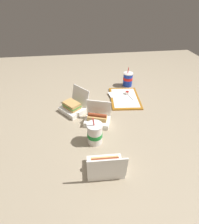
% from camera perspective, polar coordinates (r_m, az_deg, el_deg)
% --- Properties ---
extents(ground_plane, '(3.20, 3.20, 0.00)m').
position_cam_1_polar(ground_plane, '(1.36, 1.46, -2.80)').
color(ground_plane, gray).
extents(food_tray, '(0.39, 0.29, 0.01)m').
position_cam_1_polar(food_tray, '(1.63, 8.23, 4.51)').
color(food_tray, '#A56619').
rests_on(food_tray, ground_plane).
extents(ketchup_cup, '(0.04, 0.04, 0.02)m').
position_cam_1_polar(ketchup_cup, '(1.68, 9.02, 6.25)').
color(ketchup_cup, white).
rests_on(ketchup_cup, food_tray).
extents(napkin_stack, '(0.11, 0.11, 0.00)m').
position_cam_1_polar(napkin_stack, '(1.66, 4.89, 5.77)').
color(napkin_stack, white).
rests_on(napkin_stack, food_tray).
extents(plastic_fork, '(0.11, 0.03, 0.00)m').
position_cam_1_polar(plastic_fork, '(1.64, 10.21, 4.85)').
color(plastic_fork, white).
rests_on(plastic_fork, food_tray).
extents(clamshell_hotdog_left, '(0.18, 0.21, 0.17)m').
position_cam_1_polar(clamshell_hotdog_left, '(1.31, -0.65, -2.19)').
color(clamshell_hotdog_left, white).
rests_on(clamshell_hotdog_left, ground_plane).
extents(clamshell_hotdog_corner, '(0.16, 0.21, 0.18)m').
position_cam_1_polar(clamshell_hotdog_corner, '(1.01, 1.91, -17.21)').
color(clamshell_hotdog_corner, white).
rests_on(clamshell_hotdog_corner, ground_plane).
extents(clamshell_sandwich_center, '(0.26, 0.26, 0.18)m').
position_cam_1_polar(clamshell_sandwich_center, '(1.44, -8.63, 1.67)').
color(clamshell_sandwich_center, white).
rests_on(clamshell_sandwich_center, ground_plane).
extents(soda_cup_left, '(0.10, 0.10, 0.21)m').
position_cam_1_polar(soda_cup_left, '(1.14, -1.55, -7.03)').
color(soda_cup_left, white).
rests_on(soda_cup_left, ground_plane).
extents(soda_cup_center, '(0.10, 0.10, 0.20)m').
position_cam_1_polar(soda_cup_center, '(1.83, 9.22, 10.55)').
color(soda_cup_center, '#1938B7').
rests_on(soda_cup_center, ground_plane).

